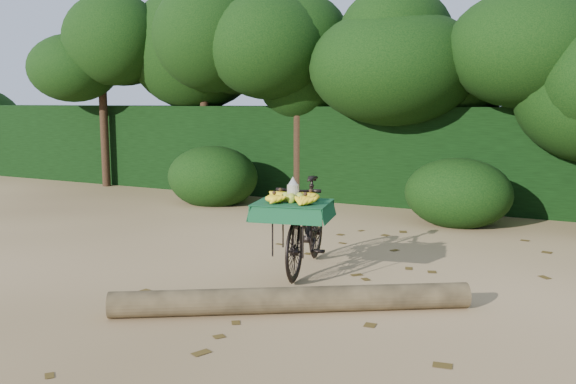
% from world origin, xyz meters
% --- Properties ---
extents(ground, '(80.00, 80.00, 0.00)m').
position_xyz_m(ground, '(0.00, 0.00, 0.00)').
color(ground, tan).
rests_on(ground, ground).
extents(vendor_bicycle, '(0.98, 1.87, 1.05)m').
position_xyz_m(vendor_bicycle, '(0.50, 0.96, 0.53)').
color(vendor_bicycle, black).
rests_on(vendor_bicycle, ground).
extents(fallen_log, '(2.87, 1.92, 0.23)m').
position_xyz_m(fallen_log, '(1.00, -0.36, 0.12)').
color(fallen_log, brown).
rests_on(fallen_log, ground).
extents(hedge_backdrop, '(26.00, 1.80, 1.80)m').
position_xyz_m(hedge_backdrop, '(0.00, 6.30, 0.90)').
color(hedge_backdrop, black).
rests_on(hedge_backdrop, ground).
extents(tree_row, '(14.50, 2.00, 4.00)m').
position_xyz_m(tree_row, '(-0.65, 5.50, 2.00)').
color(tree_row, black).
rests_on(tree_row, ground).
extents(bush_clumps, '(8.80, 1.70, 0.90)m').
position_xyz_m(bush_clumps, '(0.50, 4.30, 0.45)').
color(bush_clumps, black).
rests_on(bush_clumps, ground).
extents(leaf_litter, '(7.00, 7.30, 0.01)m').
position_xyz_m(leaf_litter, '(0.00, 0.65, 0.01)').
color(leaf_litter, '#483613').
rests_on(leaf_litter, ground).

